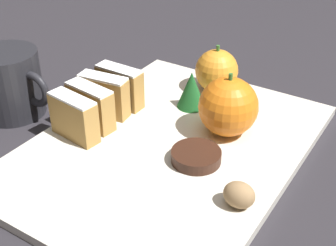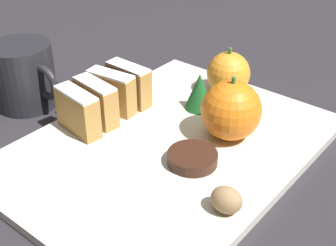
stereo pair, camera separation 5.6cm
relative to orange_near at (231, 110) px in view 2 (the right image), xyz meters
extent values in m
plane|color=#28262B|center=(-0.05, -0.06, -0.05)|extent=(6.00, 6.00, 0.00)
cube|color=silver|center=(-0.05, -0.06, -0.04)|extent=(0.30, 0.41, 0.01)
cube|color=#B28442|center=(-0.16, -0.11, -0.01)|extent=(0.07, 0.03, 0.05)
cube|color=white|center=(-0.16, -0.11, 0.02)|extent=(0.07, 0.03, 0.00)
cube|color=#B28442|center=(-0.16, -0.08, -0.01)|extent=(0.07, 0.03, 0.05)
cube|color=white|center=(-0.16, -0.08, 0.02)|extent=(0.07, 0.03, 0.00)
cube|color=#B28442|center=(-0.16, -0.05, -0.01)|extent=(0.07, 0.03, 0.05)
cube|color=white|center=(-0.16, -0.05, 0.02)|extent=(0.07, 0.03, 0.00)
cube|color=#B28442|center=(-0.16, -0.02, -0.01)|extent=(0.07, 0.02, 0.05)
cube|color=white|center=(-0.16, -0.02, 0.02)|extent=(0.07, 0.02, 0.00)
sphere|color=orange|center=(0.00, 0.00, 0.00)|extent=(0.08, 0.08, 0.08)
cylinder|color=#38702D|center=(0.00, 0.00, 0.04)|extent=(0.01, 0.00, 0.01)
sphere|color=orange|center=(-0.07, 0.10, -0.01)|extent=(0.06, 0.06, 0.06)
cylinder|color=#38702D|center=(-0.07, 0.10, 0.03)|extent=(0.00, 0.01, 0.01)
ellipsoid|color=#9E7A51|center=(0.07, -0.12, -0.02)|extent=(0.03, 0.03, 0.03)
cylinder|color=#381E14|center=(0.00, -0.08, -0.03)|extent=(0.06, 0.06, 0.01)
cone|color=#195623|center=(-0.07, 0.03, -0.01)|extent=(0.04, 0.04, 0.05)
cylinder|color=#232328|center=(-0.29, -0.10, 0.00)|extent=(0.09, 0.09, 0.09)
torus|color=#232328|center=(-0.24, -0.10, 0.00)|extent=(0.05, 0.01, 0.05)
camera|label=1|loc=(0.21, -0.47, 0.29)|focal=50.00mm
camera|label=2|loc=(0.25, -0.43, 0.29)|focal=50.00mm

